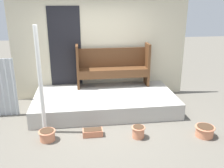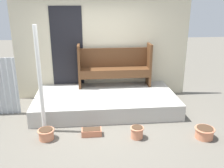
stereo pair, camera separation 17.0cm
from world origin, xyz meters
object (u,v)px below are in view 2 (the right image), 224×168
(support_post, at_px, (40,81))
(flower_pot_middle, at_px, (137,132))
(flower_pot_right, at_px, (204,132))
(planter_box_rect, at_px, (92,132))
(flower_pot_left, at_px, (46,134))
(bench, at_px, (114,65))

(support_post, distance_m, flower_pot_middle, 2.08)
(flower_pot_right, xyz_separation_m, planter_box_rect, (-2.16, 0.31, -0.05))
(flower_pot_left, bearing_deg, flower_pot_middle, -4.03)
(support_post, relative_size, flower_pot_left, 6.59)
(bench, xyz_separation_m, planter_box_rect, (-0.65, -1.86, -0.86))
(support_post, xyz_separation_m, planter_box_rect, (0.94, -0.26, -0.99))
(support_post, xyz_separation_m, flower_pot_left, (0.08, -0.32, -0.94))
(flower_pot_left, bearing_deg, flower_pot_right, -4.65)
(flower_pot_middle, relative_size, planter_box_rect, 0.68)
(flower_pot_left, bearing_deg, support_post, 104.39)
(bench, xyz_separation_m, flower_pot_left, (-1.51, -1.92, -0.82))
(flower_pot_right, bearing_deg, support_post, 169.65)
(support_post, xyz_separation_m, flower_pot_right, (3.10, -0.57, -0.94))
(bench, height_order, flower_pot_left, bench)
(support_post, bearing_deg, bench, 45.20)
(flower_pot_middle, bearing_deg, flower_pot_left, 175.97)
(flower_pot_left, distance_m, planter_box_rect, 0.86)
(bench, bearing_deg, flower_pot_middle, -84.04)
(support_post, bearing_deg, flower_pot_middle, -13.73)
(flower_pot_middle, bearing_deg, planter_box_rect, 167.93)
(flower_pot_right, bearing_deg, planter_box_rect, 171.84)
(bench, height_order, flower_pot_right, bench)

